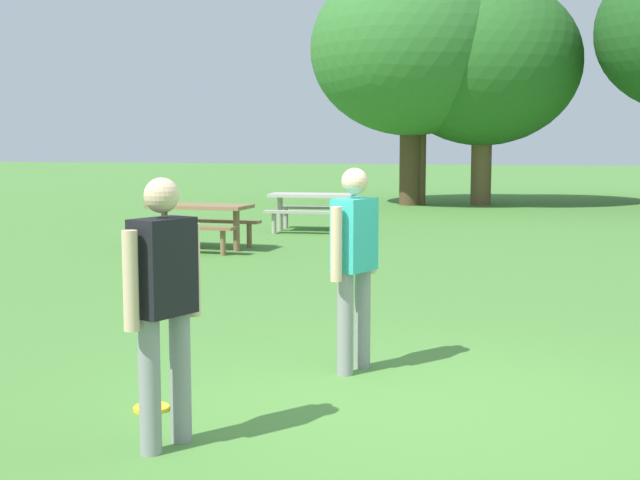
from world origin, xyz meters
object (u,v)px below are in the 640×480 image
Objects in this scene: tree_broad_center at (418,74)px; person_thrower at (354,256)px; tree_far_right at (483,63)px; picnic_table_near at (200,217)px; picnic_table_far at (312,204)px; tree_tall_left at (411,50)px; frisbee at (152,408)px; person_catcher at (164,295)px.

person_thrower is at bearing -85.17° from tree_broad_center.
tree_far_right is at bearing 9.11° from tree_broad_center.
picnic_table_near is 0.28× the size of tree_far_right.
person_thrower is 0.93× the size of picnic_table_far.
tree_broad_center is (-1.55, 18.33, 2.78)m from person_thrower.
picnic_table_far is (-2.81, 10.44, -0.38)m from person_thrower.
tree_tall_left reaches higher than person_thrower.
tree_tall_left is (-1.74, 18.07, 3.42)m from person_thrower.
tree_broad_center reaches higher than frisbee.
picnic_table_far is (-2.01, 12.42, -0.38)m from person_catcher.
person_catcher is at bearing -87.30° from tree_tall_left.
person_catcher is 0.24× the size of tree_tall_left.
frisbee is at bearing -88.93° from tree_broad_center.
frisbee is (-1.18, -1.31, -0.93)m from person_thrower.
person_catcher is at bearing -59.68° from frisbee.
tree_broad_center is at bearing 94.83° from person_thrower.
picnic_table_far is at bearing -97.98° from tree_tall_left.
tree_broad_center reaches higher than person_thrower.
person_catcher is 20.36m from tree_tall_left.
person_thrower is 1.99m from frisbee.
frisbee is at bearing -88.36° from tree_tall_left.
person_catcher is 0.93× the size of picnic_table_far.
tree_tall_left is at bearing 78.48° from picnic_table_near.
frisbee is at bearing -94.10° from tree_far_right.
picnic_table_near is 3.53m from picnic_table_far.
tree_far_right reaches higher than frisbee.
person_thrower and person_catcher have the same top height.
tree_far_right is (4.22, 11.50, 3.44)m from picnic_table_near.
person_catcher is 9.64m from picnic_table_near.
picnic_table_far is at bearing 97.86° from frisbee.
tree_far_right reaches higher than person_catcher.
frisbee is at bearing -82.14° from picnic_table_far.
tree_far_right reaches higher than picnic_table_far.
picnic_table_near is at bearing 119.16° from person_thrower.
picnic_table_near is 1.01× the size of picnic_table_far.
person_thrower is at bearing 47.90° from frisbee.
tree_broad_center is (1.26, 7.89, 3.16)m from picnic_table_far.
tree_broad_center is (2.42, 11.22, 3.16)m from picnic_table_near.
person_thrower is 18.87m from tree_far_right.
picnic_table_far is (-1.62, 11.75, 0.55)m from frisbee.
picnic_table_far is 8.59m from tree_broad_center.
tree_far_right is at bearing 87.12° from person_catcher.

